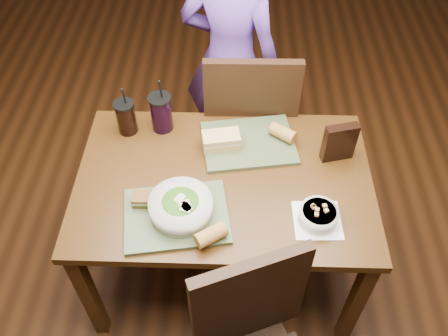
{
  "coord_description": "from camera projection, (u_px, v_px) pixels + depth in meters",
  "views": [
    {
      "loc": [
        0.04,
        -1.34,
        2.34
      ],
      "look_at": [
        0.0,
        0.0,
        0.82
      ],
      "focal_mm": 38.0,
      "sensor_mm": 36.0,
      "label": 1
    }
  ],
  "objects": [
    {
      "name": "baguette_far",
      "position": [
        283.0,
        133.0,
        2.2
      ],
      "size": [
        0.14,
        0.12,
        0.06
      ],
      "primitive_type": "cylinder",
      "rotation": [
        0.0,
        1.57,
        -0.62
      ],
      "color": "#AD7533",
      "rests_on": "tray_far"
    },
    {
      "name": "tray_far",
      "position": [
        249.0,
        143.0,
        2.21
      ],
      "size": [
        0.47,
        0.38,
        0.02
      ],
      "primitive_type": "cube",
      "rotation": [
        0.0,
        0.0,
        0.16
      ],
      "color": "#3F4C2E",
      "rests_on": "dining_table"
    },
    {
      "name": "chair_far",
      "position": [
        249.0,
        122.0,
        2.55
      ],
      "size": [
        0.47,
        0.47,
        1.06
      ],
      "color": "black",
      "rests_on": "ground"
    },
    {
      "name": "dining_table",
      "position": [
        224.0,
        191.0,
        2.15
      ],
      "size": [
        1.3,
        0.85,
        0.75
      ],
      "color": "#43270D",
      "rests_on": "ground"
    },
    {
      "name": "salad_bowl",
      "position": [
        181.0,
        206.0,
        1.9
      ],
      "size": [
        0.26,
        0.26,
        0.09
      ],
      "color": "silver",
      "rests_on": "tray_near"
    },
    {
      "name": "soup_bowl",
      "position": [
        318.0,
        215.0,
        1.9
      ],
      "size": [
        0.2,
        0.2,
        0.08
      ],
      "color": "white",
      "rests_on": "dining_table"
    },
    {
      "name": "chip_bag",
      "position": [
        339.0,
        142.0,
        2.09
      ],
      "size": [
        0.15,
        0.08,
        0.19
      ],
      "primitive_type": "cube",
      "rotation": [
        0.0,
        0.0,
        0.25
      ],
      "color": "black",
      "rests_on": "dining_table"
    },
    {
      "name": "ground",
      "position": [
        224.0,
        265.0,
        2.64
      ],
      "size": [
        6.0,
        6.0,
        0.0
      ],
      "primitive_type": "plane",
      "color": "#381C0B",
      "rests_on": "ground"
    },
    {
      "name": "cup_berry",
      "position": [
        161.0,
        113.0,
        2.22
      ],
      "size": [
        0.11,
        0.11,
        0.29
      ],
      "color": "black",
      "rests_on": "dining_table"
    },
    {
      "name": "baguette_near",
      "position": [
        211.0,
        235.0,
        1.83
      ],
      "size": [
        0.14,
        0.12,
        0.06
      ],
      "primitive_type": "cylinder",
      "rotation": [
        0.0,
        1.57,
        0.58
      ],
      "color": "#AD7533",
      "rests_on": "tray_near"
    },
    {
      "name": "sandwich_far",
      "position": [
        221.0,
        140.0,
        2.16
      ],
      "size": [
        0.18,
        0.12,
        0.07
      ],
      "color": "tan",
      "rests_on": "tray_far"
    },
    {
      "name": "sandwich_near",
      "position": [
        144.0,
        199.0,
        1.95
      ],
      "size": [
        0.1,
        0.07,
        0.05
      ],
      "color": "#593819",
      "rests_on": "tray_near"
    },
    {
      "name": "cup_cola",
      "position": [
        126.0,
        117.0,
        2.21
      ],
      "size": [
        0.1,
        0.1,
        0.26
      ],
      "color": "black",
      "rests_on": "dining_table"
    },
    {
      "name": "diner",
      "position": [
        230.0,
        60.0,
        2.63
      ],
      "size": [
        0.63,
        0.5,
        1.52
      ],
      "primitive_type": "imported",
      "rotation": [
        0.0,
        0.0,
        2.88
      ],
      "color": "#633AA1",
      "rests_on": "ground"
    },
    {
      "name": "tray_near",
      "position": [
        177.0,
        216.0,
        1.93
      ],
      "size": [
        0.47,
        0.38,
        0.02
      ],
      "primitive_type": "cube",
      "rotation": [
        0.0,
        0.0,
        0.16
      ],
      "color": "#3F4C2E",
      "rests_on": "dining_table"
    }
  ]
}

